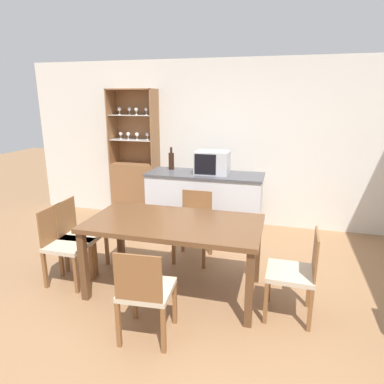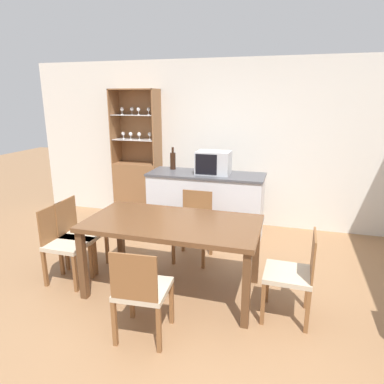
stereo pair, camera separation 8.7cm
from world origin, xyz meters
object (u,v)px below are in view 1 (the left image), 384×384
(dining_chair_side_left_far, at_px, (80,235))
(dining_chair_side_left_near, at_px, (66,244))
(dining_table, at_px, (174,229))
(wine_bottle, at_px, (171,161))
(dining_chair_head_far, at_px, (194,225))
(microwave, at_px, (212,162))
(dining_chair_head_near, at_px, (145,291))
(dining_chair_side_right_near, at_px, (295,273))
(display_cabinet, at_px, (136,181))

(dining_chair_side_left_far, distance_m, dining_chair_side_left_near, 0.27)
(dining_table, distance_m, dining_chair_side_left_near, 1.23)
(dining_chair_side_left_near, xyz_separation_m, wine_bottle, (0.62, 1.81, 0.63))
(dining_chair_head_far, xyz_separation_m, dining_chair_side_left_near, (-1.20, -0.92, 0.00))
(microwave, relative_size, wine_bottle, 1.42)
(dining_chair_head_near, distance_m, dining_chair_side_right_near, 1.36)
(dining_chair_head_far, bearing_deg, dining_chair_side_left_far, 28.81)
(microwave, bearing_deg, dining_chair_head_far, -95.11)
(display_cabinet, xyz_separation_m, microwave, (1.40, -0.50, 0.48))
(dining_chair_head_far, bearing_deg, dining_chair_side_left_near, 37.99)
(display_cabinet, bearing_deg, wine_bottle, -25.95)
(display_cabinet, bearing_deg, dining_chair_head_far, -43.25)
(dining_chair_head_far, relative_size, wine_bottle, 2.57)
(display_cabinet, height_order, dining_chair_side_left_far, display_cabinet)
(display_cabinet, relative_size, dining_chair_side_left_far, 2.49)
(display_cabinet, xyz_separation_m, dining_table, (1.33, -2.04, 0.07))
(dining_chair_side_left_far, xyz_separation_m, wine_bottle, (0.62, 1.53, 0.63))
(dining_chair_head_near, xyz_separation_m, wine_bottle, (-0.58, 2.45, 0.63))
(dining_chair_side_left_near, relative_size, wine_bottle, 2.57)
(dining_chair_side_right_near, bearing_deg, dining_chair_side_left_far, 84.87)
(dining_chair_head_far, xyz_separation_m, microwave, (0.07, 0.75, 0.66))
(dining_chair_head_near, relative_size, dining_chair_side_left_near, 1.00)
(dining_chair_side_left_near, distance_m, wine_bottle, 2.01)
(dining_table, xyz_separation_m, dining_chair_side_left_far, (-1.20, 0.14, -0.25))
(dining_chair_head_far, bearing_deg, dining_chair_head_near, 90.61)
(display_cabinet, relative_size, dining_chair_side_right_near, 2.49)
(dining_chair_head_far, distance_m, dining_chair_side_left_far, 1.36)
(dining_table, xyz_separation_m, dining_chair_side_right_near, (1.20, -0.14, -0.25))
(display_cabinet, height_order, wine_bottle, display_cabinet)
(dining_chair_side_right_near, relative_size, microwave, 1.81)
(display_cabinet, bearing_deg, dining_table, -56.79)
(wine_bottle, bearing_deg, dining_chair_head_near, -76.62)
(wine_bottle, bearing_deg, dining_chair_side_left_near, -108.91)
(dining_chair_head_near, distance_m, dining_chair_head_far, 1.56)
(dining_chair_side_right_near, bearing_deg, dining_chair_head_far, 53.88)
(dining_table, distance_m, dining_chair_head_near, 0.82)
(dining_chair_side_left_far, relative_size, wine_bottle, 2.57)
(dining_table, bearing_deg, dining_chair_head_near, -89.76)
(dining_chair_head_far, bearing_deg, dining_table, 90.48)
(dining_table, relative_size, dining_chair_side_right_near, 2.07)
(dining_chair_head_near, height_order, wine_bottle, wine_bottle)
(dining_chair_side_left_near, bearing_deg, wine_bottle, 161.54)
(dining_chair_head_near, xyz_separation_m, dining_chair_side_left_far, (-1.20, 0.92, 0.00))
(wine_bottle, bearing_deg, dining_table, -70.85)
(dining_chair_side_left_near, distance_m, microwave, 2.20)
(display_cabinet, distance_m, microwave, 1.56)
(display_cabinet, xyz_separation_m, dining_chair_head_far, (1.33, -1.26, -0.18))
(dining_table, height_order, wine_bottle, wine_bottle)
(dining_chair_side_right_near, xyz_separation_m, wine_bottle, (-1.78, 1.81, 0.63))
(microwave, distance_m, wine_bottle, 0.66)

